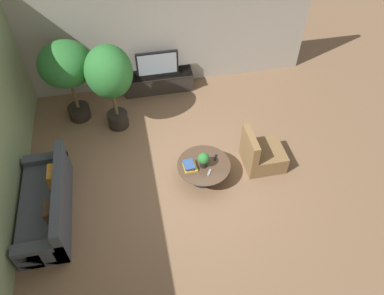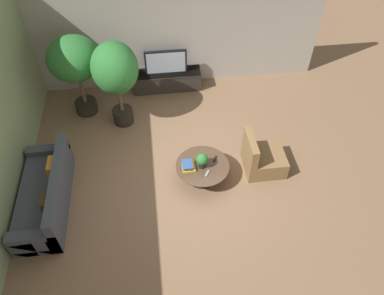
{
  "view_description": "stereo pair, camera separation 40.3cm",
  "coord_description": "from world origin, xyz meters",
  "px_view_note": "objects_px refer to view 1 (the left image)",
  "views": [
    {
      "loc": [
        -0.86,
        -4.75,
        6.0
      ],
      "look_at": [
        0.17,
        0.25,
        0.55
      ],
      "focal_mm": 35.0,
      "sensor_mm": 36.0,
      "label": 1
    },
    {
      "loc": [
        -0.46,
        -4.82,
        6.0
      ],
      "look_at": [
        0.17,
        0.25,
        0.55
      ],
      "focal_mm": 35.0,
      "sensor_mm": 36.0,
      "label": 2
    }
  ],
  "objects_px": {
    "potted_palm_tall": "(66,67)",
    "potted_palm_corner": "(109,75)",
    "coffee_table": "(204,168)",
    "armchair_wicker": "(261,154)",
    "media_console": "(159,81)",
    "television": "(157,64)",
    "potted_plant_tabletop": "(204,159)",
    "couch_by_wall": "(48,204)"
  },
  "relations": [
    {
      "from": "media_console",
      "to": "armchair_wicker",
      "type": "height_order",
      "value": "armchair_wicker"
    },
    {
      "from": "television",
      "to": "couch_by_wall",
      "type": "height_order",
      "value": "television"
    },
    {
      "from": "couch_by_wall",
      "to": "potted_palm_corner",
      "type": "height_order",
      "value": "potted_palm_corner"
    },
    {
      "from": "potted_palm_tall",
      "to": "media_console",
      "type": "bearing_deg",
      "value": 18.7
    },
    {
      "from": "television",
      "to": "potted_palm_tall",
      "type": "bearing_deg",
      "value": -161.34
    },
    {
      "from": "potted_palm_corner",
      "to": "potted_plant_tabletop",
      "type": "xyz_separation_m",
      "value": [
        1.57,
        -1.93,
        -0.83
      ]
    },
    {
      "from": "coffee_table",
      "to": "couch_by_wall",
      "type": "distance_m",
      "value": 3.01
    },
    {
      "from": "television",
      "to": "potted_palm_tall",
      "type": "height_order",
      "value": "potted_palm_tall"
    },
    {
      "from": "potted_palm_corner",
      "to": "potted_plant_tabletop",
      "type": "relative_size",
      "value": 6.26
    },
    {
      "from": "couch_by_wall",
      "to": "armchair_wicker",
      "type": "xyz_separation_m",
      "value": [
        4.24,
        0.4,
        -0.01
      ]
    },
    {
      "from": "potted_palm_tall",
      "to": "potted_palm_corner",
      "type": "relative_size",
      "value": 0.95
    },
    {
      "from": "media_console",
      "to": "armchair_wicker",
      "type": "distance_m",
      "value": 3.39
    },
    {
      "from": "coffee_table",
      "to": "armchair_wicker",
      "type": "distance_m",
      "value": 1.25
    },
    {
      "from": "television",
      "to": "coffee_table",
      "type": "height_order",
      "value": "television"
    },
    {
      "from": "television",
      "to": "couch_by_wall",
      "type": "relative_size",
      "value": 0.47
    },
    {
      "from": "media_console",
      "to": "armchair_wicker",
      "type": "relative_size",
      "value": 2.01
    },
    {
      "from": "armchair_wicker",
      "to": "television",
      "type": "bearing_deg",
      "value": 30.57
    },
    {
      "from": "media_console",
      "to": "potted_palm_corner",
      "type": "height_order",
      "value": "potted_palm_corner"
    },
    {
      "from": "television",
      "to": "couch_by_wall",
      "type": "xyz_separation_m",
      "value": [
        -2.52,
        -3.32,
        -0.5
      ]
    },
    {
      "from": "coffee_table",
      "to": "potted_plant_tabletop",
      "type": "height_order",
      "value": "potted_plant_tabletop"
    },
    {
      "from": "potted_palm_corner",
      "to": "potted_palm_tall",
      "type": "bearing_deg",
      "value": 151.64
    },
    {
      "from": "media_console",
      "to": "potted_plant_tabletop",
      "type": "bearing_deg",
      "value": -81.49
    },
    {
      "from": "media_console",
      "to": "coffee_table",
      "type": "distance_m",
      "value": 3.08
    },
    {
      "from": "potted_palm_tall",
      "to": "armchair_wicker",
      "type": "bearing_deg",
      "value": -31.24
    },
    {
      "from": "television",
      "to": "media_console",
      "type": "bearing_deg",
      "value": 90.0
    },
    {
      "from": "media_console",
      "to": "potted_plant_tabletop",
      "type": "height_order",
      "value": "potted_plant_tabletop"
    },
    {
      "from": "coffee_table",
      "to": "potted_palm_tall",
      "type": "relative_size",
      "value": 0.54
    },
    {
      "from": "television",
      "to": "potted_palm_corner",
      "type": "relative_size",
      "value": 0.49
    },
    {
      "from": "potted_palm_tall",
      "to": "coffee_table",
      "type": "bearing_deg",
      "value": -44.0
    },
    {
      "from": "coffee_table",
      "to": "armchair_wicker",
      "type": "bearing_deg",
      "value": 5.78
    },
    {
      "from": "television",
      "to": "couch_by_wall",
      "type": "distance_m",
      "value": 4.2
    },
    {
      "from": "television",
      "to": "potted_plant_tabletop",
      "type": "height_order",
      "value": "television"
    },
    {
      "from": "armchair_wicker",
      "to": "potted_palm_tall",
      "type": "height_order",
      "value": "potted_palm_tall"
    },
    {
      "from": "coffee_table",
      "to": "potted_plant_tabletop",
      "type": "distance_m",
      "value": 0.3
    },
    {
      "from": "media_console",
      "to": "potted_palm_corner",
      "type": "distance_m",
      "value": 1.97
    },
    {
      "from": "media_console",
      "to": "couch_by_wall",
      "type": "relative_size",
      "value": 0.8
    },
    {
      "from": "potted_palm_tall",
      "to": "potted_plant_tabletop",
      "type": "distance_m",
      "value": 3.52
    },
    {
      "from": "potted_palm_tall",
      "to": "potted_palm_corner",
      "type": "bearing_deg",
      "value": -28.36
    },
    {
      "from": "television",
      "to": "potted_palm_tall",
      "type": "distance_m",
      "value": 2.18
    },
    {
      "from": "couch_by_wall",
      "to": "television",
      "type": "bearing_deg",
      "value": 142.74
    },
    {
      "from": "coffee_table",
      "to": "potted_palm_corner",
      "type": "xyz_separation_m",
      "value": [
        -1.58,
        1.9,
        1.13
      ]
    },
    {
      "from": "couch_by_wall",
      "to": "potted_palm_tall",
      "type": "distance_m",
      "value": 2.93
    }
  ]
}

